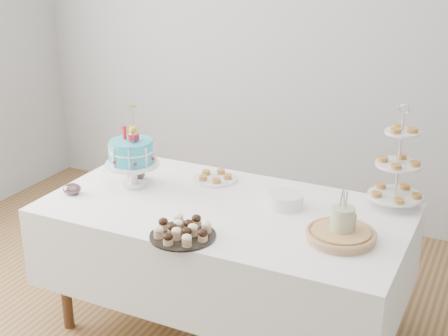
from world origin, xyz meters
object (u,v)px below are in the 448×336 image
at_px(birthday_cake, 133,165).
at_px(cupcake_tray, 183,230).
at_px(tiered_stand, 398,165).
at_px(pastry_plate, 215,177).
at_px(pie, 341,235).
at_px(jam_bowl_b, 136,175).
at_px(table, 225,245).
at_px(utensil_pitcher, 342,222).
at_px(jam_bowl_a, 72,189).
at_px(plate_stack, 285,200).

height_order(birthday_cake, cupcake_tray, birthday_cake).
xyz_separation_m(birthday_cake, tiered_stand, (1.41, 0.37, 0.11)).
height_order(cupcake_tray, pastry_plate, cupcake_tray).
bearing_deg(pie, pastry_plate, 154.26).
bearing_deg(birthday_cake, jam_bowl_b, 132.81).
xyz_separation_m(cupcake_tray, pie, (0.69, 0.29, -0.01)).
bearing_deg(table, pastry_plate, 124.54).
bearing_deg(pastry_plate, jam_bowl_b, -155.31).
bearing_deg(table, pie, -9.11).
bearing_deg(pastry_plate, birthday_cake, -142.91).
relative_size(birthday_cake, utensil_pitcher, 1.86).
bearing_deg(jam_bowl_a, utensil_pitcher, 4.55).
xyz_separation_m(pastry_plate, utensil_pitcher, (0.88, -0.41, 0.07)).
distance_m(table, pie, 0.72).
bearing_deg(utensil_pitcher, jam_bowl_a, 173.52).
distance_m(pie, utensil_pitcher, 0.06).
xyz_separation_m(table, jam_bowl_a, (-0.84, -0.21, 0.26)).
relative_size(birthday_cake, jam_bowl_a, 4.66).
height_order(table, utensil_pitcher, utensil_pitcher).
relative_size(table, pastry_plate, 7.31).
relative_size(pastry_plate, utensil_pitcher, 1.04).
relative_size(tiered_stand, jam_bowl_b, 5.23).
xyz_separation_m(pie, utensil_pitcher, (0.00, 0.01, 0.06)).
height_order(table, jam_bowl_b, jam_bowl_b).
height_order(birthday_cake, tiered_stand, tiered_stand).
distance_m(table, cupcake_tray, 0.48).
relative_size(pastry_plate, jam_bowl_a, 2.60).
xyz_separation_m(cupcake_tray, pastry_plate, (-0.19, 0.72, -0.02)).
bearing_deg(tiered_stand, jam_bowl_b, -169.23).
relative_size(cupcake_tray, utensil_pitcher, 1.27).
relative_size(table, tiered_stand, 3.42).
bearing_deg(jam_bowl_b, table, -11.02).
distance_m(table, birthday_cake, 0.70).
distance_m(birthday_cake, pie, 1.27).
xyz_separation_m(cupcake_tray, tiered_stand, (0.84, 0.80, 0.20)).
xyz_separation_m(plate_stack, jam_bowl_b, (-0.93, -0.02, -0.01)).
xyz_separation_m(birthday_cake, jam_bowl_a, (-0.24, -0.25, -0.10)).
bearing_deg(pastry_plate, jam_bowl_a, -139.38).
relative_size(plate_stack, jam_bowl_a, 1.89).
bearing_deg(plate_stack, tiered_stand, 26.33).
distance_m(tiered_stand, pastry_plate, 1.05).
distance_m(table, jam_bowl_a, 0.90).
relative_size(cupcake_tray, pastry_plate, 1.22).
height_order(table, pastry_plate, pastry_plate).
xyz_separation_m(birthday_cake, utensil_pitcher, (1.26, -0.13, -0.04)).
relative_size(pastry_plate, jam_bowl_b, 2.45).
bearing_deg(jam_bowl_b, plate_stack, 1.10).
relative_size(table, utensil_pitcher, 7.58).
height_order(pie, utensil_pitcher, utensil_pitcher).
relative_size(tiered_stand, pastry_plate, 2.14).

